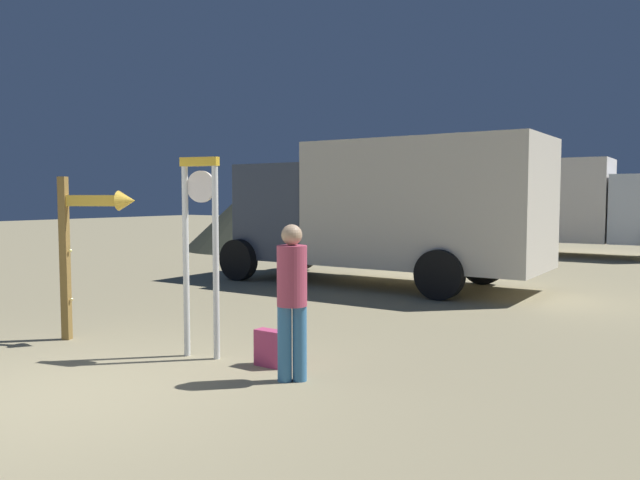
{
  "coord_description": "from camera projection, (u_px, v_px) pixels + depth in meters",
  "views": [
    {
      "loc": [
        5.22,
        -3.19,
        1.84
      ],
      "look_at": [
        0.05,
        4.31,
        1.2
      ],
      "focal_mm": 34.88,
      "sensor_mm": 36.0,
      "label": 1
    }
  ],
  "objects": [
    {
      "name": "arrow_sign",
      "position": [
        90.0,
        231.0,
        7.86
      ],
      "size": [
        0.99,
        0.61,
        2.09
      ],
      "color": "olive",
      "rests_on": "ground_plane"
    },
    {
      "name": "box_truck_near",
      "position": [
        390.0,
        207.0,
        12.8
      ],
      "size": [
        6.7,
        2.72,
        2.94
      ],
      "color": "beige",
      "rests_on": "ground_plane"
    },
    {
      "name": "standing_clock",
      "position": [
        201.0,
        237.0,
        7.03
      ],
      "size": [
        0.48,
        0.19,
        2.28
      ],
      "color": "silver",
      "rests_on": "ground_plane"
    },
    {
      "name": "backpack",
      "position": [
        271.0,
        348.0,
        6.74
      ],
      "size": [
        0.34,
        0.19,
        0.4
      ],
      "color": "#BD3D68",
      "rests_on": "ground_plane"
    },
    {
      "name": "dome_tent",
      "position": [
        263.0,
        212.0,
        21.77
      ],
      "size": [
        5.53,
        5.53,
        2.61
      ],
      "color": "#313428",
      "rests_on": "ground_plane"
    },
    {
      "name": "box_truck_far",
      "position": [
        561.0,
        203.0,
        19.51
      ],
      "size": [
        6.25,
        2.6,
        2.98
      ],
      "color": "silver",
      "rests_on": "ground_plane"
    },
    {
      "name": "person_near_clock",
      "position": [
        292.0,
        294.0,
        6.15
      ],
      "size": [
        0.3,
        0.3,
        1.57
      ],
      "color": "teal",
      "rests_on": "ground_plane"
    },
    {
      "name": "ground_plane",
      "position": [
        50.0,
        397.0,
        5.7
      ],
      "size": [
        80.0,
        80.0,
        0.0
      ],
      "primitive_type": "plane",
      "color": "gray"
    }
  ]
}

